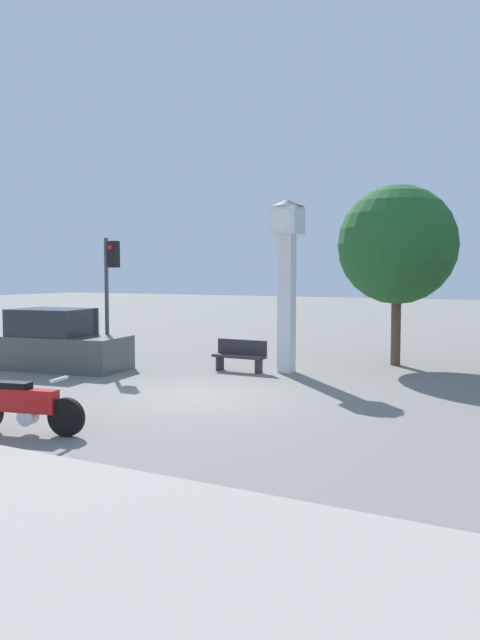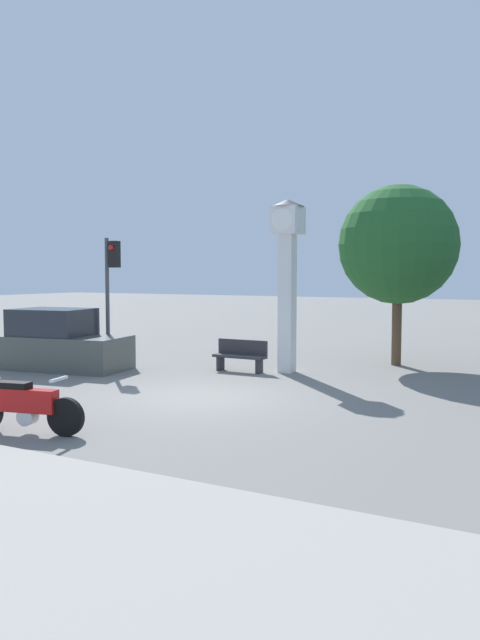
{
  "view_description": "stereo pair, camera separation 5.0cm",
  "coord_description": "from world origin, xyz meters",
  "views": [
    {
      "loc": [
        7.54,
        -12.06,
        2.84
      ],
      "look_at": [
        1.04,
        0.06,
        1.82
      ],
      "focal_mm": 35.0,
      "sensor_mm": 36.0,
      "label": 1
    },
    {
      "loc": [
        7.58,
        -12.04,
        2.84
      ],
      "look_at": [
        1.04,
        0.06,
        1.82
      ],
      "focal_mm": 35.0,
      "sensor_mm": 36.0,
      "label": 2
    }
  ],
  "objects": [
    {
      "name": "street_tree",
      "position": [
        2.7,
        7.24,
        3.72
      ],
      "size": [
        3.67,
        3.67,
        5.57
      ],
      "color": "brown",
      "rests_on": "ground_plane"
    },
    {
      "name": "ground_plane",
      "position": [
        0.0,
        0.0,
        0.0
      ],
      "size": [
        120.0,
        120.0,
        0.0
      ],
      "primitive_type": "plane",
      "color": "slate"
    },
    {
      "name": "motorcycle",
      "position": [
        -1.01,
        -4.23,
        0.49
      ],
      "size": [
        2.3,
        0.72,
        1.03
      ],
      "rotation": [
        0.0,
        0.0,
        0.22
      ],
      "color": "black",
      "rests_on": "ground_plane"
    },
    {
      "name": "traffic_light",
      "position": [
        -4.9,
        2.79,
        2.71
      ],
      "size": [
        0.5,
        0.35,
        3.93
      ],
      "color": "#47474C",
      "rests_on": "ground_plane"
    },
    {
      "name": "bench",
      "position": [
        -0.96,
        3.8,
        0.49
      ],
      "size": [
        1.6,
        0.44,
        0.92
      ],
      "color": "#2D2D33",
      "rests_on": "ground_plane"
    },
    {
      "name": "parked_car",
      "position": [
        -6.06,
        1.67,
        0.75
      ],
      "size": [
        4.42,
        2.4,
        1.8
      ],
      "rotation": [
        0.0,
        0.0,
        0.15
      ],
      "color": "#4C514C",
      "rests_on": "ground_plane"
    },
    {
      "name": "clock_tower",
      "position": [
        0.28,
        4.31,
        3.23
      ],
      "size": [
        0.94,
        0.94,
        4.95
      ],
      "color": "white",
      "rests_on": "ground_plane"
    }
  ]
}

